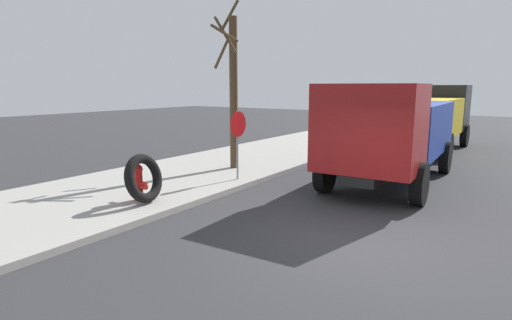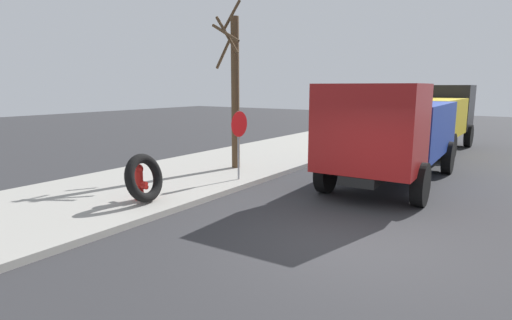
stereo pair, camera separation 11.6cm
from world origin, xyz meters
The scene contains 8 objects.
ground_plane centered at (0.00, 0.00, 0.00)m, with size 80.00×80.00×0.00m, color #2D2D30.
sidewalk_curb centered at (0.00, 6.50, 0.07)m, with size 36.00×5.00×0.15m, color #99968E.
fire_hydrant centered at (-0.42, 5.19, 0.63)m, with size 0.25×0.57×0.90m.
loose_tire centered at (-0.51, 4.88, 0.76)m, with size 1.19×1.19×0.24m, color black.
stop_sign centered at (2.81, 4.50, 1.58)m, with size 0.76×0.08×2.06m.
dump_truck_blue centered at (5.55, 0.74, 1.61)m, with size 7.08×2.98×3.00m.
dump_truck_yellow centered at (13.31, 1.16, 1.61)m, with size 7.03×2.87×3.00m.
bare_tree centered at (4.22, 5.73, 2.89)m, with size 1.04×1.06×5.64m.
Camera 1 is at (-6.97, -2.69, 2.93)m, focal length 28.68 mm.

